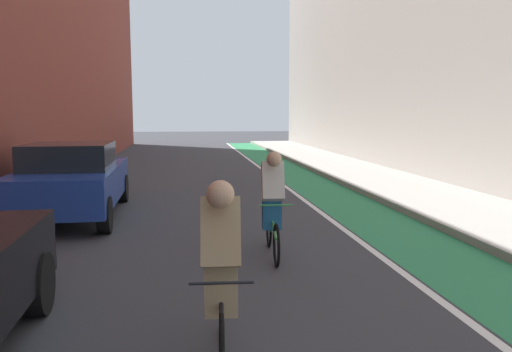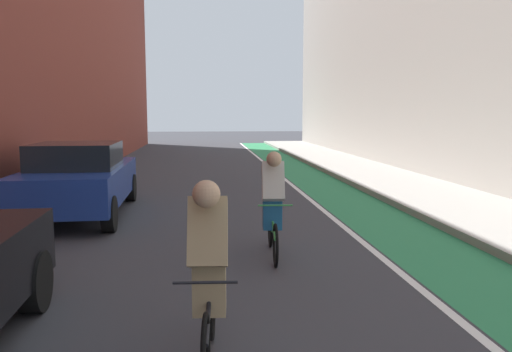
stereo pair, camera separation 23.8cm
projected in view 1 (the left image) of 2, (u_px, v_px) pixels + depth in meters
ground_plane at (211, 199)px, 12.45m from camera, size 94.23×94.23×0.00m
bike_lane_paint at (314, 185)px, 14.84m from camera, size 1.60×42.83×0.00m
lane_divider_stripe at (285, 186)px, 14.72m from camera, size 0.12×42.83×0.00m
sidewalk_right at (385, 182)px, 15.13m from camera, size 2.81×42.83×0.14m
building_facade_right at (441, 10)px, 16.77m from camera, size 2.40×38.83×11.16m
parked_sedan_blue at (72, 179)px, 10.21m from camera, size 1.98×4.38×1.53m
cyclist_mid at (221, 268)px, 4.14m from camera, size 0.48×1.71×1.61m
cyclist_trailing at (272, 203)px, 7.38m from camera, size 0.48×1.66×1.59m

